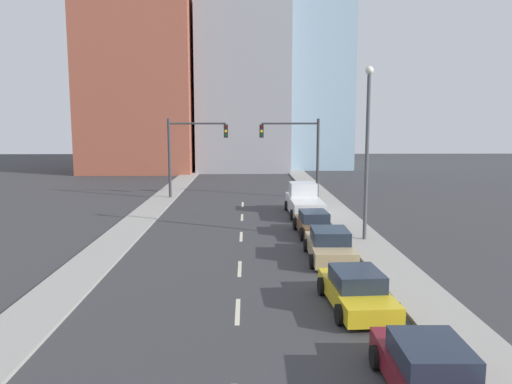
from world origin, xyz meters
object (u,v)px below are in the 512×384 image
at_px(traffic_signal_left, 186,147).
at_px(street_lamp, 367,143).
at_px(sedan_brown, 314,224).
at_px(traffic_signal_right, 301,147).
at_px(sedan_yellow, 356,290).
at_px(sedan_tan, 330,246).
at_px(pickup_truck_white, 304,202).
at_px(sedan_maroon, 430,373).

height_order(traffic_signal_left, street_lamp, street_lamp).
bearing_deg(street_lamp, sedan_brown, 146.36).
relative_size(traffic_signal_right, street_lamp, 0.72).
xyz_separation_m(traffic_signal_right, sedan_yellow, (-0.81, -25.30, -3.76)).
relative_size(traffic_signal_left, traffic_signal_right, 1.00).
height_order(traffic_signal_left, sedan_tan, traffic_signal_left).
distance_m(street_lamp, pickup_truck_white, 9.51).
bearing_deg(sedan_maroon, sedan_brown, 92.40).
bearing_deg(sedan_tan, sedan_maroon, -86.95).
height_order(sedan_maroon, sedan_brown, sedan_brown).
bearing_deg(sedan_brown, sedan_yellow, -92.59).
distance_m(street_lamp, sedan_tan, 6.37).
bearing_deg(traffic_signal_right, sedan_brown, -93.12).
distance_m(street_lamp, sedan_maroon, 16.35).
distance_m(sedan_tan, sedan_brown, 5.25).
height_order(sedan_brown, pickup_truck_white, pickup_truck_white).
xyz_separation_m(traffic_signal_right, sedan_brown, (-0.75, -13.85, -3.75)).
xyz_separation_m(traffic_signal_right, sedan_tan, (-0.70, -19.10, -3.73)).
bearing_deg(pickup_truck_white, sedan_tan, -91.62).
relative_size(traffic_signal_left, sedan_brown, 1.45).
bearing_deg(sedan_yellow, sedan_brown, 86.34).
height_order(sedan_maroon, sedan_tan, sedan_tan).
bearing_deg(traffic_signal_right, sedan_maroon, -90.63).
bearing_deg(sedan_maroon, pickup_truck_white, 91.62).
bearing_deg(traffic_signal_right, sedan_yellow, -91.83).
distance_m(traffic_signal_left, sedan_tan, 21.43).
bearing_deg(sedan_maroon, traffic_signal_left, 107.76).
bearing_deg(sedan_maroon, sedan_tan, 92.76).
bearing_deg(traffic_signal_left, sedan_brown, -57.21).
bearing_deg(traffic_signal_left, traffic_signal_right, 0.00).
bearing_deg(sedan_brown, traffic_signal_left, 120.46).
xyz_separation_m(street_lamp, pickup_truck_white, (-2.36, 8.06, -4.45)).
xyz_separation_m(sedan_yellow, sedan_tan, (0.10, 6.21, 0.04)).
height_order(sedan_maroon, pickup_truck_white, pickup_truck_white).
distance_m(traffic_signal_left, sedan_brown, 16.90).
xyz_separation_m(street_lamp, sedan_tan, (-2.48, -3.56, -4.67)).
xyz_separation_m(sedan_maroon, pickup_truck_white, (-0.24, 23.58, 0.25)).
relative_size(traffic_signal_left, sedan_maroon, 1.47).
relative_size(sedan_maroon, pickup_truck_white, 0.74).
distance_m(sedan_yellow, pickup_truck_white, 17.83).
height_order(traffic_signal_right, pickup_truck_white, traffic_signal_right).
xyz_separation_m(street_lamp, sedan_yellow, (-2.58, -9.77, -4.70)).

